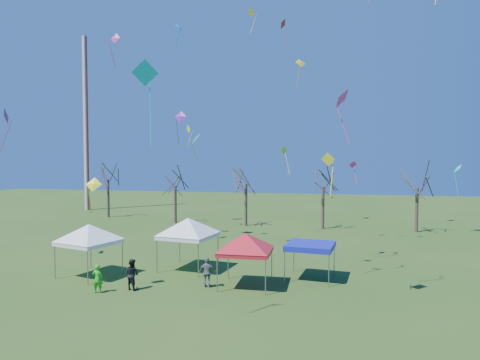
% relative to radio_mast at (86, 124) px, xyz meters
% --- Properties ---
extents(ground, '(140.00, 140.00, 0.00)m').
position_rel_radio_mast_xyz_m(ground, '(28.00, -34.00, -12.50)').
color(ground, '#294D18').
rests_on(ground, ground).
extents(radio_mast, '(0.70, 0.70, 25.00)m').
position_rel_radio_mast_xyz_m(radio_mast, '(0.00, 0.00, 0.00)').
color(radio_mast, silver).
rests_on(radio_mast, ground).
extents(tree_0, '(3.83, 3.83, 8.44)m').
position_rel_radio_mast_xyz_m(tree_0, '(7.15, -6.62, -6.01)').
color(tree_0, '#3D2D21').
rests_on(tree_0, ground).
extents(tree_1, '(3.42, 3.42, 7.54)m').
position_rel_radio_mast_xyz_m(tree_1, '(17.23, -9.35, -6.71)').
color(tree_1, '#3D2D21').
rests_on(tree_1, ground).
extents(tree_2, '(3.71, 3.71, 8.18)m').
position_rel_radio_mast_xyz_m(tree_2, '(25.63, -9.62, -6.21)').
color(tree_2, '#3D2D21').
rests_on(tree_2, ground).
extents(tree_3, '(3.59, 3.59, 7.91)m').
position_rel_radio_mast_xyz_m(tree_3, '(34.03, -9.96, -6.42)').
color(tree_3, '#3D2D21').
rests_on(tree_3, ground).
extents(tree_4, '(3.58, 3.58, 7.89)m').
position_rel_radio_mast_xyz_m(tree_4, '(43.36, -10.00, -6.44)').
color(tree_4, '#3D2D21').
rests_on(tree_4, ground).
extents(tent_white_west, '(4.15, 4.15, 3.80)m').
position_rel_radio_mast_xyz_m(tent_white_west, '(20.13, -31.85, -9.43)').
color(tent_white_west, gray).
rests_on(tent_white_west, ground).
extents(tent_white_mid, '(4.49, 4.49, 4.01)m').
position_rel_radio_mast_xyz_m(tent_white_mid, '(25.69, -28.96, -9.27)').
color(tent_white_mid, gray).
rests_on(tent_white_mid, ground).
extents(tent_red, '(4.09, 4.09, 3.61)m').
position_rel_radio_mast_xyz_m(tent_red, '(30.20, -31.90, -9.59)').
color(tent_red, gray).
rests_on(tent_red, ground).
extents(tent_blue, '(3.10, 3.10, 2.20)m').
position_rel_radio_mast_xyz_m(tent_blue, '(33.76, -29.46, -10.48)').
color(tent_blue, gray).
rests_on(tent_blue, ground).
extents(person_grey, '(1.03, 0.47, 1.71)m').
position_rel_radio_mast_xyz_m(person_grey, '(28.08, -32.50, -11.64)').
color(person_grey, slate).
rests_on(person_grey, ground).
extents(person_dark, '(1.00, 0.87, 1.75)m').
position_rel_radio_mast_xyz_m(person_dark, '(24.05, -33.85, -11.62)').
color(person_dark, black).
rests_on(person_dark, ground).
extents(person_green, '(0.64, 0.49, 1.58)m').
position_rel_radio_mast_xyz_m(person_green, '(22.46, -34.79, -11.71)').
color(person_green, green).
rests_on(person_green, ground).
extents(kite_11, '(1.40, 1.56, 2.76)m').
position_rel_radio_mast_xyz_m(kite_11, '(22.61, -18.01, -3.21)').
color(kite_11, green).
rests_on(kite_11, ground).
extents(kite_7, '(1.00, 0.80, 2.82)m').
position_rel_radio_mast_xyz_m(kite_7, '(16.46, -21.46, 5.30)').
color(kite_7, '#F73797').
rests_on(kite_7, ground).
extents(kite_27, '(1.01, 1.29, 2.74)m').
position_rel_radio_mast_xyz_m(kite_27, '(35.45, -34.26, -2.18)').
color(kite_27, '#CD2DA0').
rests_on(kite_27, ground).
extents(kite_2, '(1.49, 0.79, 3.61)m').
position_rel_radio_mast_xyz_m(kite_2, '(18.20, -10.13, -0.36)').
color(kite_2, purple).
rests_on(kite_2, ground).
extents(kite_24, '(0.80, 0.94, 2.06)m').
position_rel_radio_mast_xyz_m(kite_24, '(23.59, -24.82, 4.78)').
color(kite_24, '#1583E5').
rests_on(kite_24, ground).
extents(kite_14, '(1.00, 1.22, 3.20)m').
position_rel_radio_mast_xyz_m(kite_14, '(12.68, -29.92, -2.15)').
color(kite_14, '#D02E66').
rests_on(kite_14, ground).
extents(kite_1, '(0.99, 0.71, 2.02)m').
position_rel_radio_mast_xyz_m(kite_1, '(22.24, -34.69, -6.54)').
color(kite_1, yellow).
rests_on(kite_1, ground).
extents(kite_18, '(0.94, 0.88, 2.00)m').
position_rel_radio_mast_xyz_m(kite_18, '(32.88, -26.77, 1.26)').
color(kite_18, gold).
rests_on(kite_18, ground).
extents(kite_13, '(0.88, 0.89, 2.35)m').
position_rel_radio_mast_xyz_m(kite_13, '(20.29, -13.27, -2.00)').
color(kite_13, '#FEFF1A').
rests_on(kite_13, ground).
extents(kite_19, '(0.92, 0.77, 2.11)m').
position_rel_radio_mast_xyz_m(kite_19, '(36.83, -15.51, -5.67)').
color(kite_19, '#DC3190').
rests_on(kite_19, ground).
extents(kite_3, '(0.88, 1.30, 2.89)m').
position_rel_radio_mast_xyz_m(kite_3, '(29.66, -9.78, 9.24)').
color(kite_3, red).
rests_on(kite_3, ground).
extents(kite_5, '(1.13, 0.78, 3.59)m').
position_rel_radio_mast_xyz_m(kite_5, '(27.53, -39.37, -1.65)').
color(kite_5, '#0DC1C3').
rests_on(kite_5, ground).
extents(kite_22, '(0.95, 0.92, 2.72)m').
position_rel_radio_mast_xyz_m(kite_22, '(30.40, -14.33, -4.39)').
color(kite_22, '#D3E818').
rests_on(kite_22, ground).
extents(kite_17, '(0.91, 0.63, 2.68)m').
position_rel_radio_mast_xyz_m(kite_17, '(34.80, -29.30, -5.20)').
color(kite_17, yellow).
rests_on(kite_17, ground).
extents(kite_26, '(0.98, 0.96, 2.45)m').
position_rel_radio_mast_xyz_m(kite_26, '(27.66, -17.08, 8.13)').
color(kite_26, yellow).
rests_on(kite_26, ground).
extents(kite_12, '(0.86, 1.15, 3.33)m').
position_rel_radio_mast_xyz_m(kite_12, '(46.97, -10.33, -6.06)').
color(kite_12, '#0ED4B2').
rests_on(kite_12, ground).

